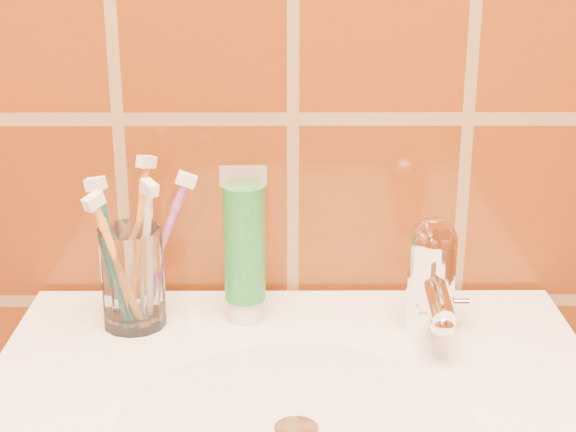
{
  "coord_description": "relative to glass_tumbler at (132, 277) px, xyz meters",
  "views": [
    {
      "loc": [
        -0.01,
        0.3,
        1.25
      ],
      "look_at": [
        -0.01,
        1.08,
        0.97
      ],
      "focal_mm": 55.0,
      "sensor_mm": 36.0,
      "label": 1
    }
  ],
  "objects": [
    {
      "name": "toothbrush_4",
      "position": [
        0.03,
        0.01,
        0.03
      ],
      "size": [
        0.1,
        0.09,
        0.16
      ],
      "primitive_type": null,
      "rotation": [
        0.38,
        0.0,
        1.67
      ],
      "color": "#9B4EA7",
      "rests_on": "glass_tumbler"
    },
    {
      "name": "toothbrush_3",
      "position": [
        -0.01,
        -0.02,
        0.02
      ],
      "size": [
        0.11,
        0.12,
        0.17
      ],
      "primitive_type": null,
      "rotation": [
        0.32,
        0.0,
        -0.69
      ],
      "color": "orange",
      "rests_on": "glass_tumbler"
    },
    {
      "name": "toothpaste_tube",
      "position": [
        0.11,
        0.01,
        0.03
      ],
      "size": [
        0.05,
        0.04,
        0.16
      ],
      "rotation": [
        0.0,
        0.0,
        0.05
      ],
      "color": "white",
      "rests_on": "pedestal_sink"
    },
    {
      "name": "toothbrush_1",
      "position": [
        0.0,
        0.02,
        0.03
      ],
      "size": [
        0.09,
        0.1,
        0.18
      ],
      "primitive_type": null,
      "rotation": [
        0.24,
        0.0,
        2.53
      ],
      "color": "orange",
      "rests_on": "glass_tumbler"
    },
    {
      "name": "toothbrush_2",
      "position": [
        0.02,
        -0.01,
        0.03
      ],
      "size": [
        0.08,
        0.09,
        0.17
      ],
      "primitive_type": null,
      "rotation": [
        0.2,
        0.0,
        0.67
      ],
      "color": "silver",
      "rests_on": "glass_tumbler"
    },
    {
      "name": "glass_tumbler",
      "position": [
        0.0,
        0.0,
        0.0
      ],
      "size": [
        0.08,
        0.08,
        0.1
      ],
      "primitive_type": "cylinder",
      "rotation": [
        0.0,
        0.0,
        -0.22
      ],
      "color": "white",
      "rests_on": "pedestal_sink"
    },
    {
      "name": "toothbrush_0",
      "position": [
        -0.02,
        -0.0,
        0.03
      ],
      "size": [
        0.07,
        0.07,
        0.17
      ],
      "primitive_type": null,
      "rotation": [
        0.19,
        0.0,
        -1.85
      ],
      "color": "#0B5D62",
      "rests_on": "glass_tumbler"
    },
    {
      "name": "faucet",
      "position": [
        0.3,
        -0.02,
        0.01
      ],
      "size": [
        0.05,
        0.11,
        0.12
      ],
      "color": "white",
      "rests_on": "pedestal_sink"
    }
  ]
}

